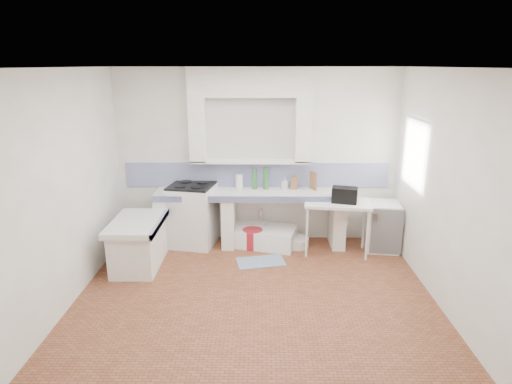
{
  "coord_description": "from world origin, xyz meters",
  "views": [
    {
      "loc": [
        0.08,
        -4.86,
        2.83
      ],
      "look_at": [
        0.0,
        1.0,
        1.1
      ],
      "focal_mm": 30.37,
      "sensor_mm": 36.0,
      "label": 1
    }
  ],
  "objects_px": {
    "sink": "(261,237)",
    "fridge": "(382,226)",
    "stove": "(193,215)",
    "side_table": "(336,227)"
  },
  "relations": [
    {
      "from": "stove",
      "to": "side_table",
      "type": "height_order",
      "value": "stove"
    },
    {
      "from": "sink",
      "to": "side_table",
      "type": "bearing_deg",
      "value": 0.94
    },
    {
      "from": "sink",
      "to": "fridge",
      "type": "xyz_separation_m",
      "value": [
        1.92,
        -0.15,
        0.25
      ]
    },
    {
      "from": "stove",
      "to": "fridge",
      "type": "height_order",
      "value": "stove"
    },
    {
      "from": "stove",
      "to": "side_table",
      "type": "relative_size",
      "value": 0.98
    },
    {
      "from": "side_table",
      "to": "fridge",
      "type": "xyz_separation_m",
      "value": [
        0.75,
        0.14,
        -0.03
      ]
    },
    {
      "from": "stove",
      "to": "side_table",
      "type": "distance_m",
      "value": 2.29
    },
    {
      "from": "fridge",
      "to": "side_table",
      "type": "bearing_deg",
      "value": -161.84
    },
    {
      "from": "stove",
      "to": "sink",
      "type": "height_order",
      "value": "stove"
    },
    {
      "from": "sink",
      "to": "fridge",
      "type": "distance_m",
      "value": 1.94
    }
  ]
}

